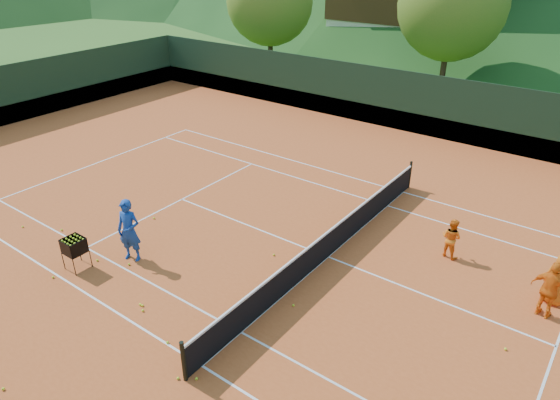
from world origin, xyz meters
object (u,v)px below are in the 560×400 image
Objects in this scene: student_a at (451,238)px; student_b at (550,290)px; ball_hopper at (74,246)px; tennis_net at (329,243)px; student_c at (558,279)px; coach at (129,231)px.

student_b reaches higher than student_a.
student_a is 3.20m from student_b.
ball_hopper is (-8.59, -7.14, 0.11)m from student_a.
student_b reaches higher than tennis_net.
student_c is at bearing -84.92° from student_b.
coach reaches higher than ball_hopper.
coach is at bearing 54.47° from ball_hopper.
student_c is (3.02, -0.52, 0.10)m from student_a.
student_b is at bearing 9.74° from tennis_net.
coach reaches higher than student_b.
coach is at bearing 38.37° from student_c.
ball_hopper is (-5.65, -4.89, 0.25)m from tennis_net.
coach is 1.55× the size of student_a.
coach is 11.57m from student_b.
student_a reaches higher than ball_hopper.
student_a is 0.86× the size of student_c.
coach is 0.16× the size of tennis_net.
student_c reaches higher than ball_hopper.
student_b is 12.95m from ball_hopper.
coach is 1.34× the size of student_c.
coach is at bearing 34.19° from student_b.
tennis_net is 7.47m from ball_hopper.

